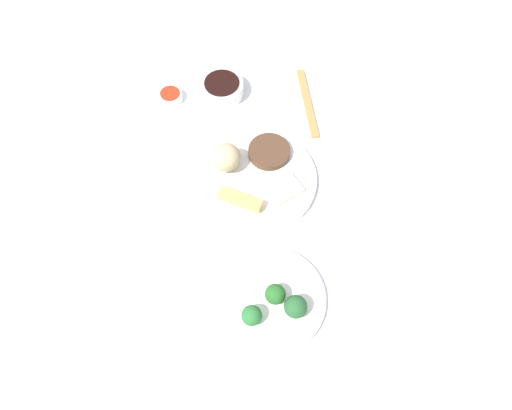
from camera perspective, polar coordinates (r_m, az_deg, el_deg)
The scene contains 15 objects.
tabletop at distance 1.18m, azimuth -1.95°, elevation 2.63°, with size 2.20×2.20×0.02m, color white.
main_plate at distance 1.17m, azimuth -0.08°, elevation 3.04°, with size 0.29×0.29×0.02m, color white.
rice_scoop at distance 1.15m, azimuth -3.50°, elevation 5.58°, with size 0.07×0.07×0.07m, color tan.
spring_roll at distance 1.11m, azimuth -1.82°, elevation 0.65°, with size 0.10×0.02×0.03m, color tan.
crab_rangoon_wonton at distance 1.14m, azimuth 3.36°, elevation 1.98°, with size 0.07×0.06×0.01m, color beige.
stir_fry_heap at distance 1.19m, azimuth 1.55°, elevation 6.25°, with size 0.10×0.10×0.02m, color #4B3121.
broccoli_plate at distance 1.04m, azimuth 1.66°, elevation -10.92°, with size 0.23×0.23×0.01m, color white.
broccoli_floret_0 at distance 1.01m, azimuth 2.27°, elevation -10.37°, with size 0.04×0.04×0.04m, color #256124.
broccoli_floret_1 at distance 1.01m, azimuth 4.65°, elevation -11.76°, with size 0.05×0.05×0.05m, color #25582C.
broccoli_floret_2 at distance 1.00m, azimuth -0.51°, elevation -12.79°, with size 0.04×0.04×0.04m, color #296C31.
soy_sauce_bowl at distance 1.33m, azimuth -3.98°, elevation 13.40°, with size 0.11×0.11×0.04m, color white.
soy_sauce_bowl_liquid at distance 1.31m, azimuth -4.04°, elevation 14.06°, with size 0.09×0.09×0.00m, color black.
sauce_ramekin_sweet_and_sour at distance 1.34m, azimuth -9.96°, elevation 12.38°, with size 0.06×0.06×0.02m, color white.
sauce_ramekin_sweet_and_sour_liquid at distance 1.33m, azimuth -10.05°, elevation 12.74°, with size 0.05×0.05×0.00m, color red.
chopsticks_pair at distance 1.32m, azimuth 6.03°, elevation 11.81°, with size 0.23×0.02×0.01m, color #A57D42.
Camera 1 is at (-0.50, -0.36, 1.02)m, focal length 34.21 mm.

